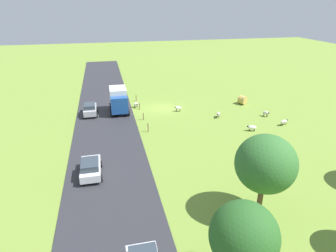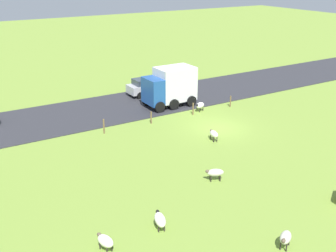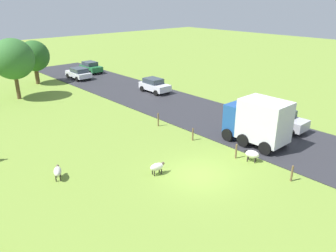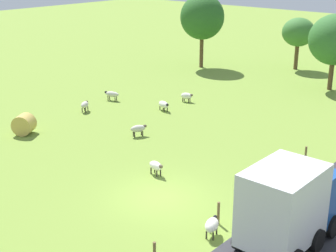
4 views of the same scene
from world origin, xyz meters
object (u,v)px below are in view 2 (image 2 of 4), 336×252
Objects in this scene: sheep_3 at (215,173)px; truck_0 at (170,86)px; sheep_0 at (160,220)px; sheep_5 at (285,238)px; sheep_1 at (105,241)px; sheep_6 at (200,105)px; sheep_4 at (214,134)px; car_2 at (146,86)px.

truck_0 reaches higher than sheep_3.
sheep_0 is at bearing 114.89° from sheep_3.
sheep_1 is at bearing 59.83° from sheep_5.
sheep_1 is 0.96× the size of sheep_3.
sheep_6 is (10.78, -6.60, 0.02)m from sheep_3.
truck_0 is at bearing 28.50° from sheep_6.
sheep_1 is 20.90m from truck_0.
sheep_6 reaches higher than sheep_3.
sheep_3 is 6.08m from sheep_4.
sheep_6 reaches higher than sheep_5.
car_2 is (17.54, -4.92, 0.39)m from sheep_3.
sheep_5 is 24.99m from car_2.
sheep_1 is 0.28× the size of car_2.
sheep_3 is at bearing 159.01° from truck_0.
sheep_0 is 2.96m from sheep_1.
sheep_5 is (-4.10, -7.04, 0.05)m from sheep_1.
sheep_3 is 1.08× the size of sheep_5.
car_2 is (19.97, -10.14, 0.44)m from sheep_0.
sheep_5 is 19.11m from sheep_6.
sheep_5 is at bearing 157.63° from sheep_4.
sheep_3 is 1.07× the size of sheep_4.
sheep_5 is at bearing -120.17° from sheep_1.
sheep_3 is 18.22m from car_2.
sheep_1 is 0.24× the size of truck_0.
truck_0 is (15.86, -10.38, 1.43)m from sheep_0.
sheep_0 is at bearing 153.08° from car_2.
sheep_4 is at bearing 174.21° from car_2.
sheep_6 is at bearing -31.47° from sheep_3.
sheep_3 is at bearing -72.35° from sheep_1.
sheep_0 is 1.12× the size of sheep_3.
car_2 is (4.11, 0.24, -0.98)m from truck_0.
sheep_3 is (2.42, -5.23, 0.05)m from sheep_0.
sheep_4 is at bearing -36.63° from sheep_3.
sheep_4 reaches higher than sheep_1.
sheep_4 is 1.01× the size of sheep_5.
sheep_6 is (13.20, -11.82, 0.07)m from sheep_0.
truck_0 is at bearing -176.67° from car_2.
car_2 is (20.15, -13.10, 0.43)m from sheep_1.
sheep_0 is 0.28× the size of truck_0.
sheep_1 is at bearing 122.36° from sheep_4.
truck_0 is 4.23m from car_2.
sheep_1 is 1.03× the size of sheep_5.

